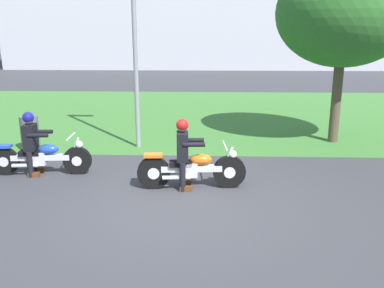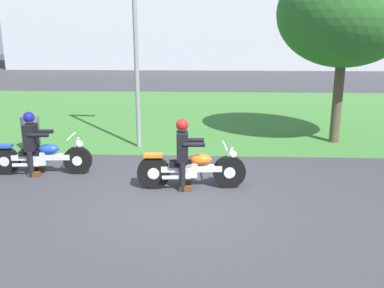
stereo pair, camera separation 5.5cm
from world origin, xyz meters
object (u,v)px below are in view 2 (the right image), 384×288
at_px(motorcycle_lead, 192,169).
at_px(rider_lead, 183,148).
at_px(rider_follow, 32,138).
at_px(trash_can, 31,133).
at_px(tree_roadside, 345,13).
at_px(motorcycle_follow, 42,157).

height_order(motorcycle_lead, rider_lead, rider_lead).
relative_size(rider_follow, trash_can, 1.49).
xyz_separation_m(tree_roadside, trash_can, (-8.21, -1.28, -3.05)).
relative_size(rider_follow, tree_roadside, 0.28).
bearing_deg(motorcycle_follow, rider_follow, 179.13).
bearing_deg(rider_follow, tree_roadside, 18.72).
height_order(tree_roadside, trash_can, tree_roadside).
xyz_separation_m(motorcycle_lead, tree_roadside, (3.89, 3.82, 3.12)).
distance_m(rider_lead, trash_can, 4.89).
height_order(rider_lead, trash_can, rider_lead).
height_order(motorcycle_lead, trash_can, trash_can).
xyz_separation_m(rider_lead, rider_follow, (-3.31, 0.70, -0.01)).
xyz_separation_m(motorcycle_follow, trash_can, (-1.02, 1.84, 0.08)).
bearing_deg(tree_roadside, trash_can, -171.12).
relative_size(motorcycle_follow, rider_follow, 1.57).
relative_size(rider_lead, rider_follow, 1.01).
distance_m(rider_lead, tree_roadside, 6.19).
bearing_deg(motorcycle_lead, rider_follow, 164.44).
bearing_deg(motorcycle_follow, trash_can, 114.82).
bearing_deg(rider_follow, motorcycle_lead, -15.56).
bearing_deg(motorcycle_follow, motorcycle_lead, -16.29).
xyz_separation_m(rider_lead, trash_can, (-4.16, 2.55, -0.36)).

